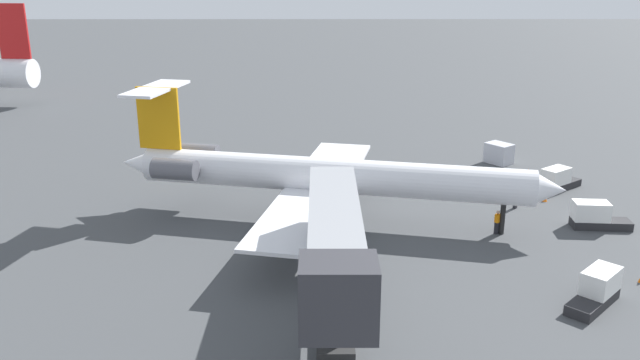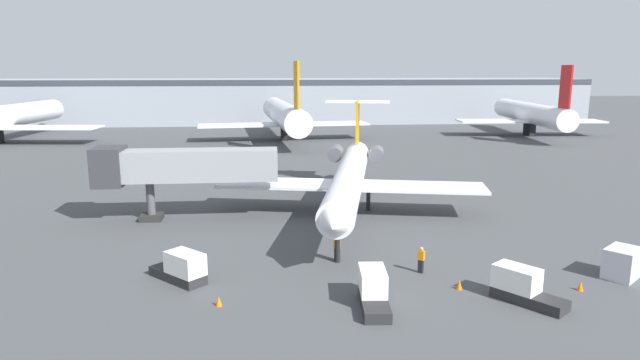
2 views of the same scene
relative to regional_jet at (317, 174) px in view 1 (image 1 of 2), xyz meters
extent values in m
cube|color=#424447|center=(-1.36, -0.76, -3.52)|extent=(400.00, 400.00, 0.10)
cylinder|color=white|center=(-0.23, -1.05, -0.05)|extent=(8.28, 27.70, 2.48)
cone|color=white|center=(-3.32, -15.42, -0.05)|extent=(2.77, 2.65, 2.36)
cone|color=white|center=(2.89, 13.42, -0.05)|extent=(2.61, 2.99, 2.11)
cube|color=white|center=(6.10, -1.39, -0.99)|extent=(11.70, 6.62, 0.24)
cube|color=white|center=(-6.13, 1.25, -0.99)|extent=(11.70, 6.62, 0.24)
cylinder|color=#595960|center=(4.16, 9.16, 0.35)|extent=(2.14, 3.44, 1.50)
cylinder|color=#595960|center=(-0.02, 10.06, 0.35)|extent=(2.14, 3.44, 1.50)
cube|color=orange|center=(2.49, 11.56, 3.47)|extent=(0.91, 3.18, 4.58)
cube|color=white|center=(2.49, 11.56, 5.66)|extent=(7.15, 3.78, 0.20)
cylinder|color=black|center=(-2.73, -12.68, -2.38)|extent=(0.36, 0.36, 2.18)
cylinder|color=black|center=(1.76, 0.57, -2.38)|extent=(0.36, 0.36, 2.18)
cylinder|color=black|center=(-1.37, 1.25, -2.38)|extent=(0.36, 0.36, 2.18)
cube|color=gray|center=(-13.58, -0.91, 1.19)|extent=(14.30, 2.64, 2.60)
cube|color=#333338|center=(-20.32, -0.89, 1.19)|extent=(2.41, 3.21, 3.20)
cylinder|color=#4C4C51|center=(-17.15, -0.90, -1.79)|extent=(0.70, 0.70, 3.37)
cube|color=#262626|center=(-17.15, -0.90, -3.22)|extent=(1.80, 1.80, 0.50)
cube|color=black|center=(-2.73, -12.35, -3.05)|extent=(0.39, 0.40, 0.85)
cube|color=orange|center=(-2.73, -12.35, -2.32)|extent=(0.46, 0.47, 0.60)
sphere|color=tan|center=(-2.73, -12.35, -1.90)|extent=(0.24, 0.24, 0.24)
cube|color=black|center=(2.23, -15.09, -3.05)|extent=(0.40, 0.39, 0.85)
cube|color=orange|center=(2.23, -15.09, -2.32)|extent=(0.48, 0.45, 0.60)
sphere|color=tan|center=(2.23, -15.09, -1.90)|extent=(0.24, 0.24, 0.24)
cube|color=#262628|center=(6.85, -20.18, -3.17)|extent=(3.53, 4.03, 0.60)
cube|color=white|center=(6.37, -19.55, -2.22)|extent=(2.57, 2.76, 1.30)
cube|color=#262628|center=(-12.81, -14.84, -3.17)|extent=(3.82, 3.81, 0.60)
cube|color=white|center=(-12.25, -15.40, -2.22)|extent=(2.69, 2.69, 1.30)
cube|color=#262628|center=(-1.70, -19.95, -3.17)|extent=(1.71, 4.10, 0.60)
cube|color=white|center=(-1.63, -19.16, -2.22)|extent=(1.58, 2.50, 1.30)
cube|color=silver|center=(14.30, -17.04, -2.54)|extent=(2.85, 2.74, 1.87)
cone|color=orange|center=(3.75, -17.87, -3.20)|extent=(0.36, 0.36, 0.55)
cone|color=orange|center=(10.67, -18.73, -3.20)|extent=(0.36, 0.36, 0.55)
cube|color=red|center=(41.39, 39.24, 6.23)|extent=(0.69, 4.01, 7.00)
camera|label=1|loc=(-43.62, -0.05, 13.81)|focal=36.18mm
camera|label=2|loc=(-7.19, -46.91, 9.13)|focal=30.70mm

